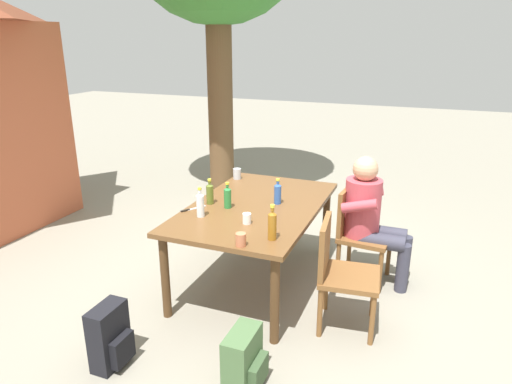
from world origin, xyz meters
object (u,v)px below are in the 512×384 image
(table_knife, at_px, (191,209))
(cup_steel, at_px, (237,174))
(person_in_white_shirt, at_px, (371,214))
(backpack_by_near_side, at_px, (244,360))
(cup_white, at_px, (247,219))
(bottle_blue, at_px, (278,193))
(bottle_green, at_px, (228,197))
(bottle_olive, at_px, (210,193))
(backpack_by_far_side, at_px, (110,337))
(bottle_clear, at_px, (200,204))
(cup_terracotta, at_px, (241,240))
(bottle_amber, at_px, (272,225))
(dining_table, at_px, (256,213))
(chair_near_left, at_px, (339,269))
(chair_near_right, at_px, (357,229))

(table_knife, bearing_deg, cup_steel, -0.26)
(person_in_white_shirt, distance_m, backpack_by_near_side, 1.82)
(cup_white, height_order, backpack_by_near_side, cup_white)
(person_in_white_shirt, xyz_separation_m, bottle_blue, (-0.29, 0.78, 0.20))
(table_knife, bearing_deg, bottle_green, -60.29)
(bottle_olive, distance_m, backpack_by_far_side, 1.47)
(bottle_clear, bearing_deg, backpack_by_near_side, -139.07)
(bottle_clear, xyz_separation_m, backpack_by_far_side, (-1.02, 0.18, -0.64))
(backpack_by_near_side, xyz_separation_m, backpack_by_far_side, (-0.15, 0.92, 0.03))
(cup_steel, distance_m, table_knife, 0.96)
(backpack_by_near_side, distance_m, backpack_by_far_side, 0.94)
(cup_terracotta, bearing_deg, bottle_amber, -43.06)
(backpack_by_far_side, bearing_deg, cup_steel, -0.88)
(bottle_clear, bearing_deg, bottle_blue, -43.13)
(dining_table, distance_m, cup_white, 0.45)
(chair_near_left, bearing_deg, bottle_green, 76.62)
(bottle_clear, height_order, backpack_by_far_side, bottle_clear)
(dining_table, height_order, cup_white, cup_white)
(bottle_olive, distance_m, table_knife, 0.23)
(cup_steel, relative_size, backpack_by_far_side, 0.24)
(table_knife, bearing_deg, bottle_clear, -126.80)
(bottle_olive, distance_m, bottle_blue, 0.60)
(bottle_blue, height_order, cup_terracotta, bottle_blue)
(bottle_blue, relative_size, cup_white, 2.73)
(chair_near_right, height_order, bottle_amber, bottle_amber)
(bottle_clear, xyz_separation_m, cup_steel, (1.07, 0.14, -0.05))
(table_knife, distance_m, backpack_by_far_side, 1.25)
(backpack_by_near_side, height_order, backpack_by_far_side, backpack_by_far_side)
(bottle_clear, bearing_deg, bottle_green, -24.78)
(bottle_blue, relative_size, backpack_by_far_side, 0.51)
(bottle_amber, xyz_separation_m, backpack_by_far_side, (-0.81, 0.88, -0.65))
(dining_table, relative_size, person_in_white_shirt, 1.49)
(bottle_blue, bearing_deg, chair_near_left, -126.84)
(backpack_by_far_side, bearing_deg, bottle_blue, -23.41)
(bottle_clear, bearing_deg, chair_near_right, -54.74)
(cup_steel, xyz_separation_m, backpack_by_near_side, (-1.93, -0.89, -0.62))
(bottle_clear, bearing_deg, cup_terracotta, -126.37)
(bottle_blue, height_order, table_knife, bottle_blue)
(bottle_amber, distance_m, bottle_clear, 0.73)
(bottle_blue, xyz_separation_m, backpack_by_far_side, (-1.54, 0.67, -0.63))
(cup_terracotta, height_order, backpack_by_far_side, cup_terracotta)
(bottle_clear, distance_m, backpack_by_near_side, 1.32)
(bottle_amber, xyz_separation_m, cup_steel, (1.28, 0.84, -0.06))
(bottle_olive, height_order, bottle_amber, bottle_amber)
(cup_white, bearing_deg, bottle_green, 47.56)
(bottle_green, bearing_deg, cup_white, -132.44)
(bottle_clear, relative_size, cup_white, 2.99)
(bottle_clear, relative_size, cup_terracotta, 2.66)
(chair_near_right, distance_m, person_in_white_shirt, 0.20)
(dining_table, relative_size, bottle_blue, 7.60)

